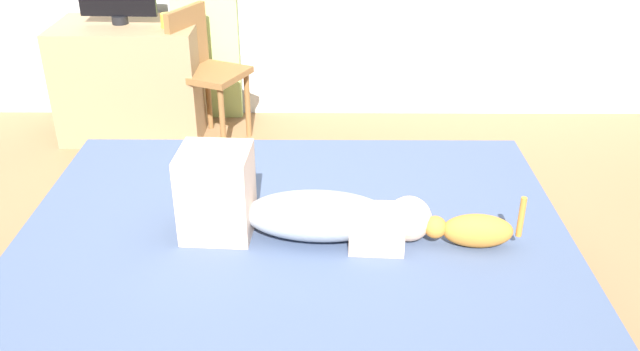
{
  "coord_description": "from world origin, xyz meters",
  "views": [
    {
      "loc": [
        0.18,
        -2.15,
        1.87
      ],
      "look_at": [
        0.16,
        0.24,
        0.62
      ],
      "focal_mm": 38.12,
      "sensor_mm": 36.0,
      "label": 1
    }
  ],
  "objects": [
    {
      "name": "ground_plane",
      "position": [
        0.0,
        0.0,
        0.0
      ],
      "size": [
        16.0,
        16.0,
        0.0
      ],
      "primitive_type": "plane",
      "color": "olive"
    },
    {
      "name": "cat",
      "position": [
        0.73,
        -0.03,
        0.54
      ],
      "size": [
        0.36,
        0.12,
        0.21
      ],
      "color": "#C67A2D",
      "rests_on": "bed"
    },
    {
      "name": "desk",
      "position": [
        -1.08,
        2.06,
        0.37
      ],
      "size": [
        0.9,
        0.56,
        0.74
      ],
      "color": "#997A56",
      "rests_on": "ground"
    },
    {
      "name": "person_lying",
      "position": [
        0.06,
        0.05,
        0.59
      ],
      "size": [
        0.94,
        0.31,
        0.34
      ],
      "color": "#8C939E",
      "rests_on": "bed"
    },
    {
      "name": "chair_by_desk",
      "position": [
        -0.59,
        1.96,
        0.51
      ],
      "size": [
        0.51,
        0.51,
        0.86
      ],
      "color": "brown",
      "rests_on": "ground"
    },
    {
      "name": "cup",
      "position": [
        -0.79,
        1.98,
        0.78
      ],
      "size": [
        0.08,
        0.08,
        0.09
      ],
      "primitive_type": "cylinder",
      "color": "gold",
      "rests_on": "desk"
    },
    {
      "name": "bed",
      "position": [
        0.06,
        0.04,
        0.23
      ],
      "size": [
        2.18,
        1.78,
        0.47
      ],
      "color": "#38383D",
      "rests_on": "ground"
    }
  ]
}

